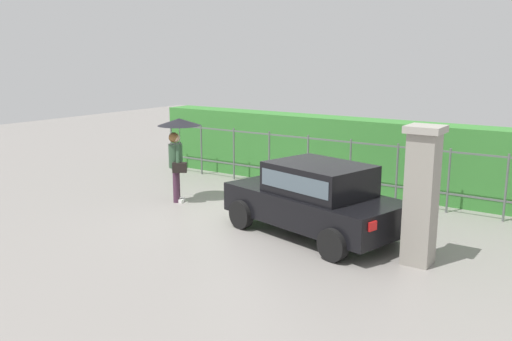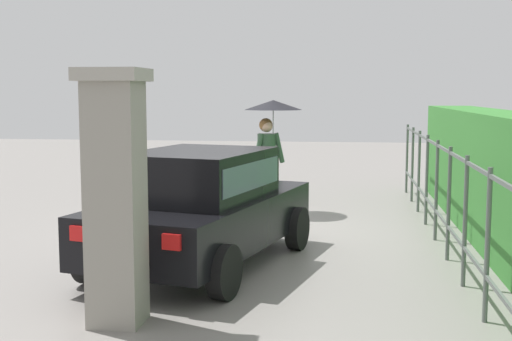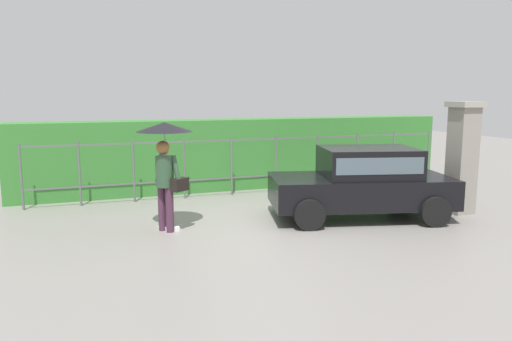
% 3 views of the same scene
% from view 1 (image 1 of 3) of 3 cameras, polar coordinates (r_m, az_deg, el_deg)
% --- Properties ---
extents(ground_plane, '(40.00, 40.00, 0.00)m').
position_cam_1_polar(ground_plane, '(12.44, -1.42, -4.78)').
color(ground_plane, gray).
extents(car, '(3.99, 2.56, 1.48)m').
position_cam_1_polar(car, '(11.05, 6.17, -2.66)').
color(car, black).
rests_on(car, ground).
extents(pedestrian, '(1.05, 1.05, 2.06)m').
position_cam_1_polar(pedestrian, '(13.55, -8.09, 3.16)').
color(pedestrian, '#47283D').
rests_on(pedestrian, ground).
extents(gate_pillar, '(0.60, 0.60, 2.42)m').
position_cam_1_polar(gate_pillar, '(9.80, 16.74, -2.37)').
color(gate_pillar, gray).
rests_on(gate_pillar, ground).
extents(fence_section, '(11.04, 0.05, 1.50)m').
position_cam_1_polar(fence_section, '(14.35, 7.51, 0.79)').
color(fence_section, '#59605B').
rests_on(fence_section, ground).
extents(hedge_row, '(11.99, 0.90, 1.90)m').
position_cam_1_polar(hedge_row, '(15.16, 9.13, 1.81)').
color(hedge_row, '#387F33').
rests_on(hedge_row, ground).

